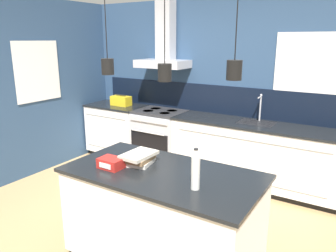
{
  "coord_description": "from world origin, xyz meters",
  "views": [
    {
      "loc": [
        1.83,
        -2.56,
        2.02
      ],
      "look_at": [
        -0.09,
        0.51,
        1.05
      ],
      "focal_mm": 35.0,
      "sensor_mm": 36.0,
      "label": 1
    }
  ],
  "objects_px": {
    "bottle_on_island": "(195,172)",
    "book_stack": "(140,158)",
    "oven_range": "(160,138)",
    "yellow_toolbox": "(121,101)",
    "red_supply_box": "(111,163)"
  },
  "relations": [
    {
      "from": "book_stack",
      "to": "bottle_on_island",
      "type": "bearing_deg",
      "value": -15.56
    },
    {
      "from": "bottle_on_island",
      "to": "book_stack",
      "type": "distance_m",
      "value": 0.7
    },
    {
      "from": "book_stack",
      "to": "red_supply_box",
      "type": "relative_size",
      "value": 1.61
    },
    {
      "from": "bottle_on_island",
      "to": "yellow_toolbox",
      "type": "distance_m",
      "value": 3.38
    },
    {
      "from": "oven_range",
      "to": "red_supply_box",
      "type": "height_order",
      "value": "red_supply_box"
    },
    {
      "from": "oven_range",
      "to": "book_stack",
      "type": "xyz_separation_m",
      "value": [
        1.1,
        -2.01,
        0.51
      ]
    },
    {
      "from": "bottle_on_island",
      "to": "red_supply_box",
      "type": "distance_m",
      "value": 0.83
    },
    {
      "from": "bottle_on_island",
      "to": "book_stack",
      "type": "relative_size",
      "value": 0.95
    },
    {
      "from": "oven_range",
      "to": "bottle_on_island",
      "type": "bearing_deg",
      "value": -51.09
    },
    {
      "from": "oven_range",
      "to": "red_supply_box",
      "type": "xyz_separation_m",
      "value": [
        0.95,
        -2.22,
        0.5
      ]
    },
    {
      "from": "bottle_on_island",
      "to": "book_stack",
      "type": "xyz_separation_m",
      "value": [
        -0.67,
        0.19,
        -0.08
      ]
    },
    {
      "from": "oven_range",
      "to": "yellow_toolbox",
      "type": "height_order",
      "value": "yellow_toolbox"
    },
    {
      "from": "book_stack",
      "to": "yellow_toolbox",
      "type": "relative_size",
      "value": 1.01
    },
    {
      "from": "book_stack",
      "to": "yellow_toolbox",
      "type": "bearing_deg",
      "value": 133.42
    },
    {
      "from": "oven_range",
      "to": "book_stack",
      "type": "relative_size",
      "value": 2.65
    }
  ]
}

